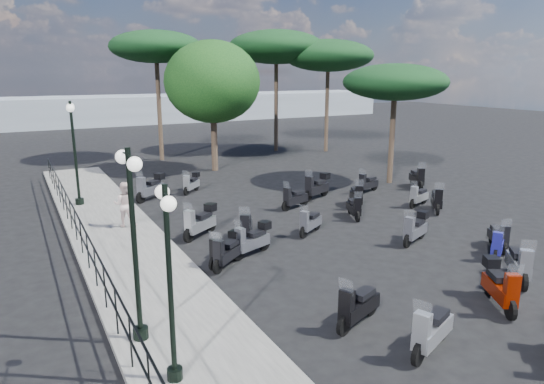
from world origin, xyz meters
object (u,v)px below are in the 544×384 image
scooter_15 (295,199)px  scooter_20 (354,208)px  broadleaf_tree (213,82)px  scooter_7 (357,307)px  scooter_6 (500,287)px  pine_0 (276,47)px  scooter_1 (227,253)px  scooter_3 (200,222)px  scooter_14 (310,223)px  pedestrian_far (125,204)px  pine_3 (395,82)px  scooter_13 (415,229)px  scooter_24 (499,237)px  scooter_8 (252,240)px  scooter_9 (246,227)px  scooter_25 (419,197)px  lamp_post_1 (134,234)px  pine_1 (328,56)px  scooter_22 (368,184)px  scooter_21 (356,197)px  scooter_2 (225,250)px  scooter_27 (417,178)px  scooter_5 (431,331)px  pine_2 (156,47)px  scooter_26 (437,200)px  lamp_post_2 (74,146)px  scooter_12 (519,265)px  scooter_4 (151,188)px  scooter_19 (498,245)px  scooter_10 (191,184)px

scooter_15 → scooter_20: size_ratio=1.08×
broadleaf_tree → scooter_7: bearing=-101.9°
scooter_6 → pine_0: 25.88m
scooter_7 → scooter_1: bearing=-5.7°
scooter_3 → scooter_14: 3.89m
pedestrian_far → pine_3: bearing=-149.8°
scooter_13 → scooter_24: scooter_13 is taller
broadleaf_tree → pine_0: bearing=35.0°
scooter_3 → scooter_8: scooter_3 is taller
scooter_9 → scooter_25: bearing=-148.0°
lamp_post_1 → pine_3: pine_3 is taller
scooter_6 → pine_1: size_ratio=0.20×
scooter_6 → pine_0: size_ratio=0.19×
scooter_8 → scooter_22: scooter_8 is taller
scooter_14 → scooter_20: bearing=-103.1°
scooter_6 → scooter_24: size_ratio=1.22×
scooter_3 → broadleaf_tree: (4.89, 10.85, 4.56)m
scooter_21 → pine_0: bearing=-78.6°
scooter_2 → scooter_9: bearing=-74.7°
scooter_27 → scooter_14: bearing=49.0°
scooter_6 → scooter_5: bearing=42.6°
scooter_6 → scooter_2: bearing=-19.5°
pine_1 → pine_2: (-11.58, 2.15, 0.42)m
lamp_post_1 → scooter_15: (8.31, 7.52, -2.05)m
scooter_25 → pine_1: bearing=-38.4°
scooter_9 → pine_3: size_ratio=0.26×
scooter_26 → scooter_27: 4.20m
lamp_post_2 → scooter_3: bearing=-55.1°
scooter_13 → pine_0: (5.37, 19.58, 6.83)m
scooter_24 → scooter_26: (1.61, 4.17, 0.06)m
scooter_3 → scooter_15: scooter_3 is taller
scooter_8 → scooter_12: size_ratio=1.10×
scooter_5 → scooter_21: scooter_5 is taller
scooter_4 → scooter_14: (3.77, -7.47, -0.13)m
lamp_post_2 → pine_0: pine_0 is taller
lamp_post_1 → scooter_19: bearing=-3.4°
scooter_14 → scooter_5: bearing=135.3°
pedestrian_far → scooter_8: 5.38m
scooter_27 → broadleaf_tree: 12.41m
scooter_14 → lamp_post_2: bearing=11.1°
pedestrian_far → scooter_22: size_ratio=1.08×
scooter_2 → scooter_8: scooter_8 is taller
pedestrian_far → scooter_20: pedestrian_far is taller
scooter_10 → scooter_13: 11.20m
scooter_6 → scooter_7: size_ratio=0.99×
scooter_4 → scooter_20: scooter_4 is taller
scooter_5 → pine_0: 27.46m
lamp_post_2 → pine_0: 18.21m
pedestrian_far → scooter_14: size_ratio=1.21×
scooter_1 → scooter_20: 6.78m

